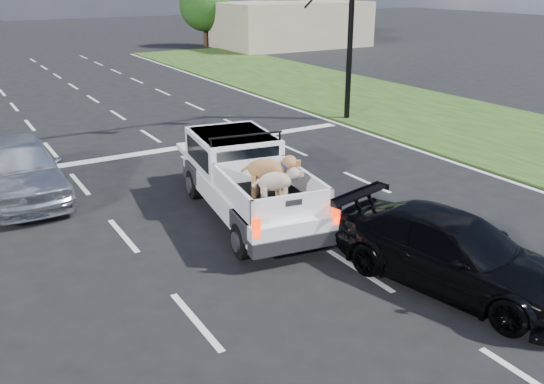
% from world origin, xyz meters
% --- Properties ---
extents(ground, '(160.00, 160.00, 0.00)m').
position_xyz_m(ground, '(0.00, 0.00, 0.00)').
color(ground, black).
rests_on(ground, ground).
extents(road_markings, '(17.75, 60.00, 0.01)m').
position_xyz_m(road_markings, '(0.00, 6.56, 0.01)').
color(road_markings, silver).
rests_on(road_markings, ground).
extents(grass_shoulder_right, '(8.00, 60.00, 0.06)m').
position_xyz_m(grass_shoulder_right, '(13.00, 6.00, 0.03)').
color(grass_shoulder_right, '#213E13').
rests_on(grass_shoulder_right, ground).
extents(building_right, '(12.00, 7.00, 3.60)m').
position_xyz_m(building_right, '(22.00, 34.00, 1.80)').
color(building_right, tan).
rests_on(building_right, ground).
extents(tree_far_d, '(4.20, 4.20, 5.40)m').
position_xyz_m(tree_far_d, '(16.00, 38.00, 3.29)').
color(tree_far_d, '#332114').
rests_on(tree_far_d, ground).
extents(tree_far_e, '(4.20, 4.20, 5.40)m').
position_xyz_m(tree_far_e, '(24.00, 38.00, 3.29)').
color(tree_far_e, '#332114').
rests_on(tree_far_e, ground).
extents(tree_far_f, '(4.20, 4.20, 5.40)m').
position_xyz_m(tree_far_f, '(30.00, 38.00, 3.29)').
color(tree_far_f, '#332114').
rests_on(tree_far_f, ground).
extents(pickup_truck, '(2.70, 5.60, 2.01)m').
position_xyz_m(pickup_truck, '(1.23, 3.63, 0.94)').
color(pickup_truck, black).
rests_on(pickup_truck, ground).
extents(silver_sedan, '(1.94, 4.75, 1.61)m').
position_xyz_m(silver_sedan, '(-3.23, 7.70, 0.81)').
color(silver_sedan, silver).
rests_on(silver_sedan, ground).
extents(black_coupe, '(2.94, 4.99, 1.36)m').
position_xyz_m(black_coupe, '(2.85, -1.33, 0.68)').
color(black_coupe, black).
rests_on(black_coupe, ground).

